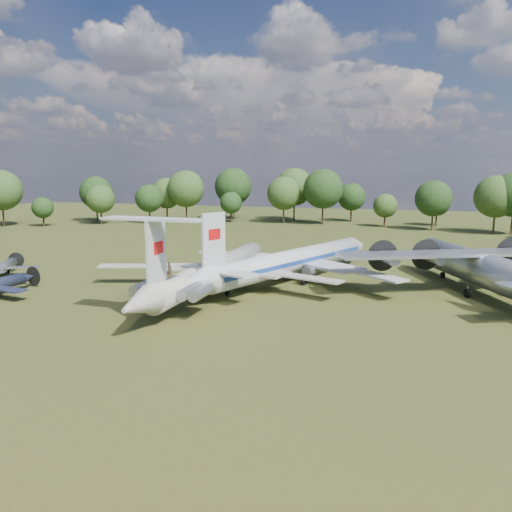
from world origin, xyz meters
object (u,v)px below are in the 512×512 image
(il62_airliner, at_px, (214,275))
(tu104_jet, at_px, (293,265))
(person_on_il62, at_px, (169,270))
(small_prop_northwest, at_px, (2,270))
(an12_transport, at_px, (483,274))

(il62_airliner, height_order, tu104_jet, tu104_jet)
(il62_airliner, distance_m, person_on_il62, 13.09)
(small_prop_northwest, xyz_separation_m, person_on_il62, (35.00, -11.74, 4.35))
(tu104_jet, relative_size, an12_transport, 1.12)
(an12_transport, height_order, person_on_il62, person_on_il62)
(an12_transport, xyz_separation_m, person_on_il62, (-35.18, -21.33, 2.61))
(tu104_jet, relative_size, small_prop_northwest, 3.24)
(il62_airliner, relative_size, tu104_jet, 0.96)
(an12_transport, bearing_deg, il62_airliner, 169.30)
(small_prop_northwest, relative_size, person_on_il62, 8.16)
(small_prop_northwest, bearing_deg, tu104_jet, -11.40)
(tu104_jet, xyz_separation_m, small_prop_northwest, (-44.21, -10.20, -1.32))
(small_prop_northwest, bearing_deg, an12_transport, -16.61)
(person_on_il62, bearing_deg, small_prop_northwest, -11.49)
(tu104_jet, height_order, person_on_il62, person_on_il62)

